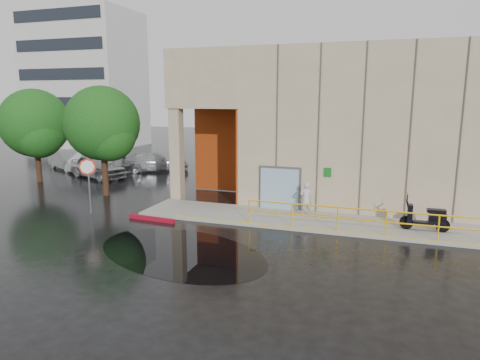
% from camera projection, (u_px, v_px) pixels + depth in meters
% --- Properties ---
extents(ground, '(120.00, 120.00, 0.00)m').
position_uv_depth(ground, '(237.00, 251.00, 15.76)').
color(ground, black).
rests_on(ground, ground).
extents(sidewalk, '(20.00, 3.00, 0.15)m').
position_uv_depth(sidewalk, '(356.00, 225.00, 18.70)').
color(sidewalk, gray).
rests_on(sidewalk, ground).
extents(building, '(20.00, 10.17, 8.00)m').
position_uv_depth(building, '(388.00, 122.00, 23.61)').
color(building, gray).
rests_on(building, ground).
extents(guardrail, '(9.56, 0.06, 1.03)m').
position_uv_depth(guardrail, '(362.00, 221.00, 17.25)').
color(guardrail, '#FFB80D').
rests_on(guardrail, sidewalk).
extents(distant_building, '(12.00, 8.08, 15.00)m').
position_uv_depth(distant_building, '(85.00, 80.00, 49.09)').
color(distant_building, '#B9B9B4').
rests_on(distant_building, ground).
extents(person, '(0.68, 0.59, 1.56)m').
position_uv_depth(person, '(306.00, 199.00, 19.88)').
color(person, '#B5B6BA').
rests_on(person, sidewalk).
extents(scooter, '(1.94, 0.62, 1.50)m').
position_uv_depth(scooter, '(426.00, 210.00, 17.53)').
color(scooter, black).
rests_on(scooter, sidewalk).
extents(stop_sign, '(0.67, 0.54, 2.73)m').
position_uv_depth(stop_sign, '(88.00, 174.00, 20.42)').
color(stop_sign, '#5E5D62').
rests_on(stop_sign, ground).
extents(red_curb, '(2.41, 0.39, 0.18)m').
position_uv_depth(red_curb, '(152.00, 219.00, 19.63)').
color(red_curb, maroon).
rests_on(red_curb, ground).
extents(puddle, '(8.30, 6.67, 0.01)m').
position_uv_depth(puddle, '(181.00, 252.00, 15.65)').
color(puddle, black).
rests_on(puddle, ground).
extents(car_a, '(5.17, 3.51, 1.64)m').
position_uv_depth(car_a, '(98.00, 166.00, 29.97)').
color(car_a, '#AFB1B6').
rests_on(car_a, ground).
extents(car_b, '(4.85, 3.64, 1.53)m').
position_uv_depth(car_b, '(69.00, 160.00, 33.40)').
color(car_b, '#B8B8BA').
rests_on(car_b, ground).
extents(car_c, '(5.45, 4.32, 1.48)m').
position_uv_depth(car_c, '(155.00, 162.00, 32.70)').
color(car_c, '#A5A6AC').
rests_on(car_c, ground).
extents(tree_near, '(4.18, 4.18, 6.22)m').
position_uv_depth(tree_near, '(104.00, 126.00, 23.91)').
color(tree_near, black).
rests_on(tree_near, ground).
extents(tree_far, '(4.46, 4.46, 6.14)m').
position_uv_depth(tree_far, '(36.00, 126.00, 27.92)').
color(tree_far, black).
rests_on(tree_far, ground).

